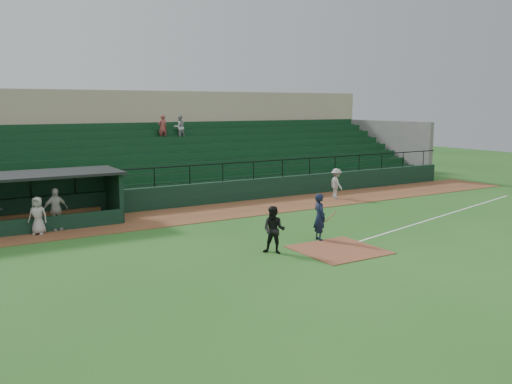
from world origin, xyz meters
TOP-DOWN VIEW (x-y plane):
  - ground at (0.00, 0.00)m, footprint 90.00×90.00m
  - warning_track at (0.00, 8.00)m, footprint 40.00×4.00m
  - home_plate_dirt at (0.00, -1.00)m, footprint 3.00×3.00m
  - foul_line at (8.00, 1.20)m, footprint 17.49×4.44m
  - stadium_structure at (-0.00, 16.46)m, footprint 38.00×13.08m
  - dugout at (-9.75, 9.56)m, footprint 8.90×3.20m
  - batter_at_plate at (0.33, 0.61)m, footprint 1.08×0.76m
  - umpire at (-2.32, -0.09)m, footprint 1.07×1.08m
  - runner at (7.24, 7.91)m, footprint 0.85×1.23m
  - dugout_player_a at (-8.43, 7.77)m, footprint 1.15×0.64m
  - dugout_player_b at (-9.21, 7.47)m, footprint 0.93×0.84m

SIDE VIEW (x-z plane):
  - ground at x=0.00m, z-range 0.00..0.00m
  - foul_line at x=8.00m, z-range 0.00..0.01m
  - warning_track at x=0.00m, z-range 0.00..0.03m
  - home_plate_dirt at x=0.00m, z-range 0.00..0.03m
  - dugout_player_b at x=-9.21m, z-range 0.03..1.62m
  - umpire at x=-2.32m, z-range 0.00..1.76m
  - runner at x=7.24m, z-range 0.03..1.78m
  - batter_at_plate at x=0.33m, z-range 0.00..1.91m
  - dugout_player_a at x=-8.43m, z-range 0.03..1.88m
  - dugout at x=-9.75m, z-range 0.12..2.54m
  - stadium_structure at x=0.00m, z-range -0.90..5.50m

